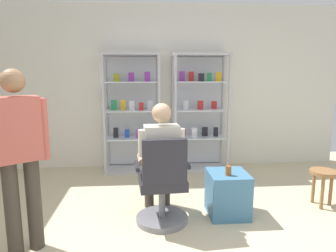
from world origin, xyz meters
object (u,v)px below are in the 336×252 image
at_px(storage_crate, 227,194).
at_px(tea_glass, 228,171).
at_px(seated_shopkeeper, 160,155).
at_px(display_cabinet_left, 132,112).
at_px(wooden_stool, 323,178).
at_px(office_chair, 163,189).
at_px(standing_customer, 19,151).
at_px(display_cabinet_right, 199,111).

xyz_separation_m(storage_crate, tea_glass, (-0.02, -0.08, 0.30)).
xyz_separation_m(seated_shopkeeper, tea_glass, (0.74, -0.08, -0.17)).
bearing_deg(display_cabinet_left, wooden_stool, -34.49).
xyz_separation_m(storage_crate, wooden_stool, (1.20, 0.14, 0.11)).
xyz_separation_m(office_chair, standing_customer, (-1.26, -0.40, 0.54)).
bearing_deg(office_chair, tea_glass, 6.64).
bearing_deg(display_cabinet_left, seated_shopkeeper, -78.23).
height_order(display_cabinet_left, seated_shopkeeper, display_cabinet_left).
bearing_deg(display_cabinet_left, standing_customer, -111.03).
distance_m(display_cabinet_left, seated_shopkeeper, 1.80).
height_order(standing_customer, wooden_stool, standing_customer).
bearing_deg(storage_crate, seated_shopkeeper, -179.65).
bearing_deg(tea_glass, display_cabinet_right, 89.93).
bearing_deg(seated_shopkeeper, storage_crate, 0.35).
bearing_deg(standing_customer, tea_glass, 13.68).
bearing_deg(standing_customer, office_chair, 17.55).
height_order(display_cabinet_right, office_chair, display_cabinet_right).
bearing_deg(display_cabinet_left, storage_crate, -57.15).
xyz_separation_m(standing_customer, wooden_stool, (3.21, 0.71, -0.58)).
bearing_deg(office_chair, display_cabinet_right, 69.17).
relative_size(display_cabinet_right, seated_shopkeeper, 1.47).
height_order(seated_shopkeeper, storage_crate, seated_shopkeeper).
bearing_deg(tea_glass, wooden_stool, 10.28).
distance_m(display_cabinet_right, office_chair, 2.12).
bearing_deg(display_cabinet_right, tea_glass, -90.07).
relative_size(seated_shopkeeper, wooden_stool, 2.91).
bearing_deg(wooden_stool, standing_customer, -167.61).
relative_size(office_chair, standing_customer, 0.59).
relative_size(storage_crate, tea_glass, 4.72).
xyz_separation_m(display_cabinet_left, wooden_stool, (2.33, -1.60, -0.61)).
height_order(display_cabinet_left, office_chair, display_cabinet_left).
xyz_separation_m(seated_shopkeeper, storage_crate, (0.76, 0.00, -0.47)).
height_order(display_cabinet_left, storage_crate, display_cabinet_left).
height_order(office_chair, tea_glass, office_chair).
distance_m(display_cabinet_right, storage_crate, 1.88).
height_order(storage_crate, tea_glass, tea_glass).
height_order(tea_glass, standing_customer, standing_customer).
relative_size(tea_glass, wooden_stool, 0.24).
bearing_deg(standing_customer, display_cabinet_left, 68.97).
bearing_deg(display_cabinet_right, display_cabinet_left, -179.99).
relative_size(display_cabinet_left, wooden_stool, 4.29).
bearing_deg(seated_shopkeeper, tea_glass, -6.12).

